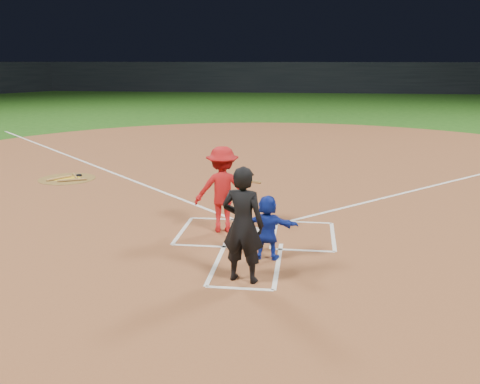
# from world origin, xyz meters

# --- Properties ---
(ground) EXTENTS (120.00, 120.00, 0.00)m
(ground) POSITION_xyz_m (0.00, 0.00, 0.00)
(ground) COLOR #1D4E13
(ground) RESTS_ON ground
(home_plate_dirt) EXTENTS (28.00, 28.00, 0.01)m
(home_plate_dirt) POSITION_xyz_m (0.00, 6.00, 0.01)
(home_plate_dirt) COLOR brown
(home_plate_dirt) RESTS_ON ground
(stadium_wall_far) EXTENTS (80.00, 1.20, 3.20)m
(stadium_wall_far) POSITION_xyz_m (0.00, 48.00, 1.60)
(stadium_wall_far) COLOR black
(stadium_wall_far) RESTS_ON ground
(home_plate) EXTENTS (0.60, 0.60, 0.02)m
(home_plate) POSITION_xyz_m (0.00, 0.00, 0.02)
(home_plate) COLOR white
(home_plate) RESTS_ON home_plate_dirt
(on_deck_circle) EXTENTS (1.70, 1.70, 0.01)m
(on_deck_circle) POSITION_xyz_m (-6.26, 4.46, 0.02)
(on_deck_circle) COLOR brown
(on_deck_circle) RESTS_ON home_plate_dirt
(on_deck_logo) EXTENTS (0.80, 0.80, 0.00)m
(on_deck_logo) POSITION_xyz_m (-6.26, 4.46, 0.02)
(on_deck_logo) COLOR gold
(on_deck_logo) RESTS_ON on_deck_circle
(on_deck_bat_a) EXTENTS (0.49, 0.75, 0.06)m
(on_deck_bat_a) POSITION_xyz_m (-6.11, 4.71, 0.05)
(on_deck_bat_a) COLOR #A0743A
(on_deck_bat_a) RESTS_ON on_deck_circle
(on_deck_bat_b) EXTENTS (0.52, 0.74, 0.06)m
(on_deck_bat_b) POSITION_xyz_m (-6.46, 4.36, 0.05)
(on_deck_bat_b) COLOR #9F6F3A
(on_deck_bat_b) RESTS_ON on_deck_circle
(on_deck_bat_c) EXTENTS (0.78, 0.44, 0.06)m
(on_deck_bat_c) POSITION_xyz_m (-5.96, 4.16, 0.05)
(on_deck_bat_c) COLOR olive
(on_deck_bat_c) RESTS_ON on_deck_circle
(bat_weight_donut) EXTENTS (0.19, 0.19, 0.05)m
(bat_weight_donut) POSITION_xyz_m (-6.06, 4.86, 0.05)
(bat_weight_donut) COLOR black
(bat_weight_donut) RESTS_ON on_deck_circle
(catcher) EXTENTS (1.13, 0.43, 1.20)m
(catcher) POSITION_xyz_m (0.33, -1.41, 0.61)
(catcher) COLOR #142CA9
(catcher) RESTS_ON home_plate_dirt
(umpire) EXTENTS (0.79, 0.60, 1.93)m
(umpire) POSITION_xyz_m (0.01, -2.47, 0.98)
(umpire) COLOR black
(umpire) RESTS_ON home_plate_dirt
(chalk_markings) EXTENTS (28.35, 17.32, 0.01)m
(chalk_markings) POSITION_xyz_m (0.00, 5.29, 0.01)
(chalk_markings) COLOR white
(chalk_markings) RESTS_ON home_plate_dirt
(batter_at_plate) EXTENTS (1.45, 0.99, 1.81)m
(batter_at_plate) POSITION_xyz_m (-0.73, 0.09, 0.92)
(batter_at_plate) COLOR #B31315
(batter_at_plate) RESTS_ON home_plate_dirt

